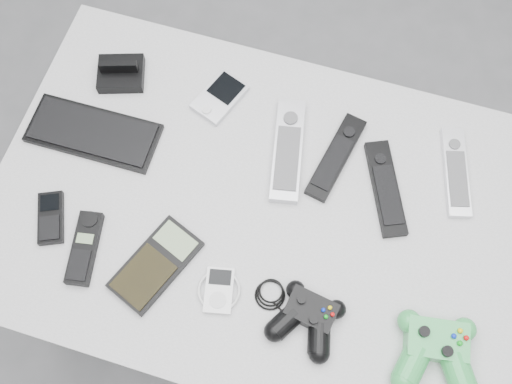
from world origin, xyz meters
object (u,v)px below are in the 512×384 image
(mobile_phone, at_px, (51,218))
(remote_silver_b, at_px, (456,172))
(remote_black_b, at_px, (386,188))
(controller_black, at_px, (308,317))
(pda, at_px, (220,97))
(cordless_handset, at_px, (84,248))
(desk, at_px, (270,222))
(mp3_player, at_px, (219,290))
(remote_black_a, at_px, (336,157))
(calculator, at_px, (156,265))
(controller_green, at_px, (436,349))
(remote_silver_a, at_px, (288,150))
(pda_keyboard, at_px, (93,133))

(mobile_phone, bearing_deg, remote_silver_b, -0.04)
(remote_black_b, distance_m, controller_black, 0.31)
(pda, relative_size, cordless_handset, 0.79)
(desk, height_order, mp3_player, mp3_player)
(remote_silver_b, bearing_deg, remote_black_b, -164.28)
(pda, xyz_separation_m, controller_black, (0.30, -0.40, 0.01))
(pda, relative_size, mobile_phone, 1.07)
(remote_black_a, bearing_deg, desk, -110.68)
(remote_black_a, xyz_separation_m, mobile_phone, (-0.50, -0.29, -0.00))
(cordless_handset, distance_m, calculator, 0.14)
(remote_silver_b, bearing_deg, pda, 162.26)
(desk, height_order, remote_black_b, remote_black_b)
(pda, xyz_separation_m, remote_black_a, (0.27, -0.06, 0.00))
(remote_black_a, xyz_separation_m, mp3_player, (-0.14, -0.33, -0.00))
(calculator, distance_m, controller_green, 0.54)
(remote_black_a, bearing_deg, pda, 178.18)
(remote_black_b, distance_m, cordless_handset, 0.60)
(mobile_phone, distance_m, controller_green, 0.77)
(controller_black, bearing_deg, pda, 136.27)
(remote_silver_a, height_order, mp3_player, remote_silver_a)
(controller_green, bearing_deg, mobile_phone, 169.13)
(cordless_handset, height_order, controller_green, controller_green)
(remote_black_a, distance_m, controller_green, 0.42)
(controller_green, bearing_deg, remote_black_a, 120.63)
(mp3_player, relative_size, controller_black, 0.40)
(pda_keyboard, distance_m, controller_green, 0.79)
(pda, relative_size, mp3_player, 1.32)
(pda, relative_size, controller_black, 0.53)
(remote_silver_b, xyz_separation_m, cordless_handset, (-0.65, -0.37, 0.00))
(desk, xyz_separation_m, remote_black_b, (0.21, 0.11, 0.07))
(remote_silver_a, xyz_separation_m, remote_silver_b, (0.34, 0.05, -0.00))
(pda, bearing_deg, cordless_handset, -89.59)
(remote_black_a, distance_m, remote_black_b, 0.12)
(remote_black_a, bearing_deg, pda_keyboard, -157.92)
(controller_green, bearing_deg, controller_black, 174.00)
(calculator, bearing_deg, pda_keyboard, 156.41)
(remote_black_b, distance_m, mobile_phone, 0.66)
(desk, xyz_separation_m, pda_keyboard, (-0.40, 0.06, 0.07))
(pda_keyboard, distance_m, mp3_player, 0.43)
(controller_green, bearing_deg, remote_silver_a, 131.04)
(desk, bearing_deg, pda, 129.59)
(remote_black_b, distance_m, controller_green, 0.32)
(remote_silver_a, height_order, controller_green, controller_green)
(remote_silver_a, distance_m, cordless_handset, 0.45)
(remote_silver_a, relative_size, controller_black, 1.06)
(calculator, relative_size, controller_green, 1.11)
(desk, distance_m, calculator, 0.26)
(remote_silver_a, distance_m, remote_silver_b, 0.34)
(pda_keyboard, distance_m, controller_black, 0.58)
(remote_silver_b, xyz_separation_m, mobile_phone, (-0.74, -0.33, -0.00))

